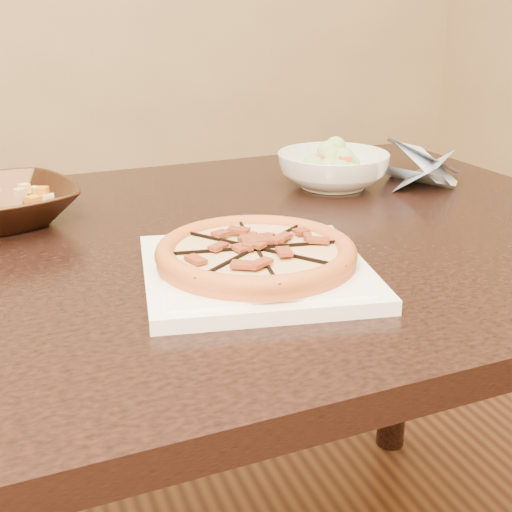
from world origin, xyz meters
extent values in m
cube|color=black|center=(0.08, -0.14, 0.73)|extent=(1.51, 1.02, 0.04)
cylinder|color=black|center=(0.72, 0.24, 0.35)|extent=(0.07, 0.07, 0.71)
cube|color=white|center=(0.15, -0.31, 0.76)|extent=(0.32, 0.32, 0.02)
cube|color=white|center=(0.15, -0.31, 0.77)|extent=(0.27, 0.27, 0.00)
cylinder|color=#B46526|center=(0.15, -0.31, 0.78)|extent=(0.25, 0.25, 0.01)
torus|color=#B46526|center=(0.15, -0.31, 0.79)|extent=(0.25, 0.25, 0.02)
cylinder|color=#D3C57A|center=(0.15, -0.31, 0.79)|extent=(0.20, 0.20, 0.01)
cube|color=black|center=(0.15, -0.31, 0.79)|extent=(0.04, 0.24, 0.01)
cube|color=black|center=(0.15, -0.31, 0.79)|extent=(0.15, 0.20, 0.01)
cube|color=black|center=(0.15, -0.31, 0.79)|extent=(0.24, 0.04, 0.01)
cube|color=black|center=(0.15, -0.31, 0.79)|extent=(0.20, 0.15, 0.01)
cube|color=#9A4720|center=(0.17, -0.31, 0.79)|extent=(0.03, 0.02, 0.00)
cube|color=#9A4720|center=(0.19, -0.31, 0.79)|extent=(0.03, 0.02, 0.00)
cube|color=#9A4720|center=(0.21, -0.29, 0.79)|extent=(0.03, 0.02, 0.00)
cube|color=#9A4720|center=(0.17, -0.30, 0.79)|extent=(0.03, 0.02, 0.00)
cube|color=#9A4720|center=(0.19, -0.28, 0.79)|extent=(0.03, 0.03, 0.00)
cube|color=#9A4720|center=(0.19, -0.25, 0.79)|extent=(0.02, 0.03, 0.00)
cube|color=#9A4720|center=(0.16, -0.28, 0.79)|extent=(0.02, 0.03, 0.00)
cube|color=#9A4720|center=(0.16, -0.26, 0.79)|extent=(0.02, 0.03, 0.00)
cube|color=#9A4720|center=(0.14, -0.23, 0.79)|extent=(0.02, 0.03, 0.00)
cube|color=#9A4720|center=(0.14, -0.28, 0.79)|extent=(0.02, 0.03, 0.00)
cube|color=#9A4720|center=(0.12, -0.26, 0.79)|extent=(0.03, 0.03, 0.00)
cube|color=#9A4720|center=(0.14, -0.30, 0.79)|extent=(0.03, 0.03, 0.00)
cube|color=#9A4720|center=(0.11, -0.29, 0.79)|extent=(0.03, 0.02, 0.00)
cube|color=#9A4720|center=(0.09, -0.29, 0.79)|extent=(0.03, 0.02, 0.00)
cube|color=#9A4720|center=(0.12, -0.31, 0.79)|extent=(0.02, 0.01, 0.00)
cube|color=#9A4720|center=(0.10, -0.32, 0.79)|extent=(0.03, 0.02, 0.00)
cube|color=#9A4720|center=(0.08, -0.34, 0.79)|extent=(0.03, 0.02, 0.00)
cube|color=#9A4720|center=(0.12, -0.33, 0.79)|extent=(0.03, 0.03, 0.00)
cube|color=#9A4720|center=(0.12, -0.36, 0.79)|extent=(0.03, 0.03, 0.00)
cube|color=#9A4720|center=(0.14, -0.33, 0.79)|extent=(0.02, 0.03, 0.00)
cube|color=#9A4720|center=(0.14, -0.35, 0.79)|extent=(0.02, 0.03, 0.00)
cube|color=#9A4720|center=(0.15, -0.38, 0.79)|extent=(0.01, 0.02, 0.00)
cube|color=#9A4720|center=(0.16, -0.34, 0.79)|extent=(0.02, 0.03, 0.00)
cube|color=#9A4720|center=(0.18, -0.36, 0.79)|extent=(0.02, 0.03, 0.00)
cube|color=#9A4720|center=(0.20, -0.37, 0.79)|extent=(0.03, 0.03, 0.00)
cube|color=#9A4720|center=(0.18, -0.33, 0.79)|extent=(0.03, 0.03, 0.00)
cube|color=#9A4720|center=(0.21, -0.33, 0.79)|extent=(0.03, 0.02, 0.00)
cube|color=orange|center=(-0.13, 0.04, 0.82)|extent=(0.03, 0.03, 0.03)
cube|color=yellow|center=(-0.12, 0.06, 0.82)|extent=(0.03, 0.03, 0.03)
cube|color=tan|center=(-0.13, 0.08, 0.82)|extent=(0.03, 0.03, 0.03)
cube|color=orange|center=(-0.12, 0.00, 0.82)|extent=(0.03, 0.03, 0.03)
imported|color=white|center=(0.44, 0.06, 0.78)|extent=(0.22, 0.22, 0.06)
sphere|color=#A4CC75|center=(0.44, 0.06, 0.83)|extent=(0.04, 0.04, 0.04)
sphere|color=#A4CC75|center=(0.46, 0.07, 0.83)|extent=(0.04, 0.04, 0.04)
sphere|color=#A4CC75|center=(0.46, 0.09, 0.83)|extent=(0.04, 0.04, 0.04)
sphere|color=#A4CC75|center=(0.44, 0.07, 0.83)|extent=(0.04, 0.04, 0.04)
sphere|color=#A4CC75|center=(0.43, 0.09, 0.83)|extent=(0.04, 0.04, 0.04)
sphere|color=#A4CC75|center=(0.44, 0.06, 0.83)|extent=(0.04, 0.04, 0.04)
sphere|color=#A4CC75|center=(0.42, 0.06, 0.83)|extent=(0.04, 0.04, 0.04)
sphere|color=#A4CC75|center=(0.40, 0.05, 0.83)|extent=(0.04, 0.04, 0.04)
sphere|color=#A4CC75|center=(0.43, 0.05, 0.83)|extent=(0.04, 0.04, 0.04)
sphere|color=#A4CC75|center=(0.43, 0.03, 0.83)|extent=(0.04, 0.04, 0.04)
sphere|color=#A4CC75|center=(0.44, 0.05, 0.83)|extent=(0.04, 0.04, 0.04)
sphere|color=#A4CC75|center=(0.45, 0.04, 0.83)|extent=(0.04, 0.04, 0.04)
sphere|color=#A4CC75|center=(0.48, 0.04, 0.83)|extent=(0.04, 0.04, 0.04)
cube|color=#D96836|center=(0.46, 0.08, 0.82)|extent=(0.02, 0.02, 0.01)
cube|color=#D96836|center=(0.41, 0.04, 0.82)|extent=(0.02, 0.02, 0.01)
camera|label=1|loc=(-0.13, -1.09, 1.09)|focal=50.00mm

